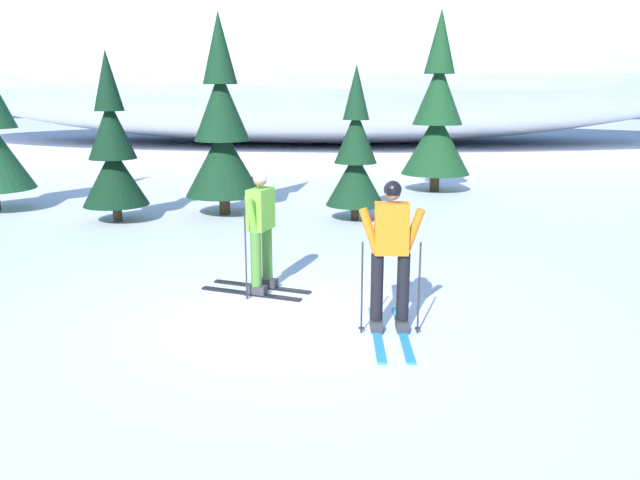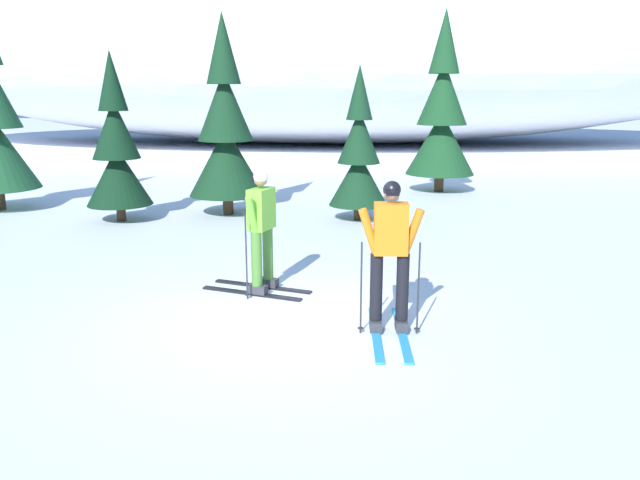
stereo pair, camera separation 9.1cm
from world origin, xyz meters
name	(u,v)px [view 2 (the right image)]	position (x,y,z in m)	size (l,w,h in m)	color
ground_plane	(277,320)	(0.00, 0.00, 0.00)	(120.00, 120.00, 0.00)	white
skier_lime_jacket	(261,228)	(-0.35, 1.13, 0.94)	(1.61, 0.92, 1.76)	black
skier_orange_jacket	(390,255)	(1.39, -0.30, 0.95)	(0.77, 1.72, 1.82)	#2893CC
pine_tree_center_left	(117,152)	(-4.23, 5.95, 1.54)	(1.42, 1.42, 3.69)	#47301E
pine_tree_center	(226,132)	(-2.01, 6.87, 1.90)	(1.76, 1.76, 4.55)	#47301E
pine_tree_center_right	(359,157)	(1.04, 6.37, 1.42)	(1.31, 1.31, 3.39)	#47301E
pine_tree_far_right	(442,117)	(3.39, 10.60, 2.11)	(1.95, 1.95, 5.05)	#47301E
snow_ridge_background	(329,54)	(-0.59, 28.23, 4.87)	(48.05, 21.03, 9.74)	white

